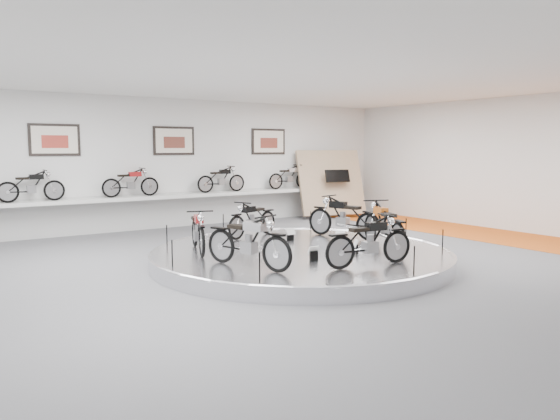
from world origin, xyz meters
TOP-DOWN VIEW (x-y plane):
  - floor at (0.00, 0.00)m, footprint 16.00×16.00m
  - ceiling at (0.00, 0.00)m, footprint 16.00×16.00m
  - wall_back at (0.00, 7.00)m, footprint 16.00×0.00m
  - wall_right at (8.00, 0.00)m, footprint 0.00×14.00m
  - orange_carpet_strip at (6.80, 0.00)m, footprint 2.40×12.60m
  - dado_band at (0.00, 6.98)m, footprint 15.68×0.04m
  - display_platform at (0.00, 0.30)m, footprint 6.40×6.40m
  - platform_rim at (0.00, 0.30)m, footprint 6.40×6.40m
  - shelf at (0.00, 6.70)m, footprint 11.00×0.55m
  - poster_left at (-3.50, 6.96)m, footprint 1.35×0.06m
  - poster_center at (0.00, 6.96)m, footprint 1.35×0.06m
  - poster_right at (3.50, 6.96)m, footprint 1.35×0.06m
  - display_panel at (5.60, 6.10)m, footprint 2.56×1.52m
  - shelf_bike_a at (-4.20, 6.70)m, footprint 1.22×0.43m
  - shelf_bike_b at (-1.50, 6.70)m, footprint 1.22×0.43m
  - shelf_bike_c at (1.50, 6.70)m, footprint 1.22×0.43m
  - shelf_bike_d at (4.20, 6.70)m, footprint 1.22×0.43m
  - bike_a at (1.80, 1.00)m, footprint 1.08×1.85m
  - bike_b at (0.05, 2.38)m, footprint 1.61×1.02m
  - bike_c at (-1.91, 1.36)m, footprint 1.02×1.66m
  - bike_d at (-1.83, -0.56)m, footprint 1.09×1.79m
  - bike_e at (0.08, -1.72)m, footprint 1.67×0.76m
  - bike_f at (1.61, -0.55)m, footprint 1.20×1.86m

SIDE VIEW (x-z plane):
  - floor at x=0.00m, z-range 0.00..0.00m
  - orange_carpet_strip at x=6.80m, z-range 0.00..0.01m
  - display_platform at x=0.00m, z-range 0.00..0.30m
  - platform_rim at x=0.00m, z-range 0.22..0.32m
  - dado_band at x=0.00m, z-range 0.00..1.10m
  - bike_b at x=0.05m, z-range 0.30..1.19m
  - bike_c at x=-1.91m, z-range 0.30..1.22m
  - bike_e at x=0.08m, z-range 0.30..1.25m
  - bike_d at x=-1.83m, z-range 0.30..1.29m
  - bike_a at x=1.80m, z-range 0.30..1.33m
  - bike_f at x=1.61m, z-range 0.30..1.33m
  - shelf at x=0.00m, z-range 0.95..1.05m
  - display_panel at x=5.60m, z-range 0.10..2.40m
  - shelf_bike_a at x=-4.20m, z-range 1.05..1.78m
  - shelf_bike_b at x=-1.50m, z-range 1.05..1.78m
  - shelf_bike_c at x=1.50m, z-range 1.05..1.78m
  - shelf_bike_d at x=4.20m, z-range 1.05..1.78m
  - wall_back at x=0.00m, z-range -6.00..10.00m
  - wall_right at x=8.00m, z-range -5.00..9.00m
  - poster_left at x=-3.50m, z-range 2.26..3.14m
  - poster_center at x=0.00m, z-range 2.26..3.14m
  - poster_right at x=3.50m, z-range 2.26..3.14m
  - ceiling at x=0.00m, z-range 4.00..4.00m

